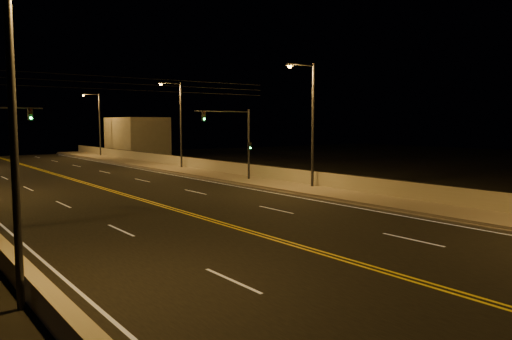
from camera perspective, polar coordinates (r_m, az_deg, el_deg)
road at (r=25.82m, az=-6.25°, el=-5.43°), size 18.00×120.00×0.02m
sidewalk at (r=32.54m, az=10.39°, el=-3.00°), size 3.60×120.00×0.30m
curb at (r=31.22m, az=8.05°, el=-3.45°), size 0.14×120.00×0.15m
parapet_wall at (r=33.67m, az=12.32°, el=-1.64°), size 0.30×120.00×1.00m
distant_building_right at (r=74.32m, az=-13.48°, el=3.67°), size 6.00×10.00×5.67m
parapet_rail at (r=33.61m, az=12.34°, el=-0.74°), size 0.06×120.00×0.06m
lane_markings at (r=25.75m, az=-6.17°, el=-5.42°), size 17.32×116.00×0.00m
streetlight_1 at (r=35.78m, az=6.19°, el=5.95°), size 2.55×0.28×9.02m
streetlight_2 at (r=52.03m, az=-8.85°, el=5.72°), size 2.55×0.28×9.02m
streetlight_3 at (r=74.27m, az=-17.65°, el=5.40°), size 2.55×0.28×9.02m
streetlight_4 at (r=14.09m, az=-24.97°, el=6.47°), size 2.55×0.28×9.02m
traffic_signal_right at (r=40.08m, az=-2.01°, el=3.85°), size 5.11×0.31×5.95m
overhead_wires at (r=34.00m, az=-14.64°, el=9.52°), size 22.00×0.03×0.83m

